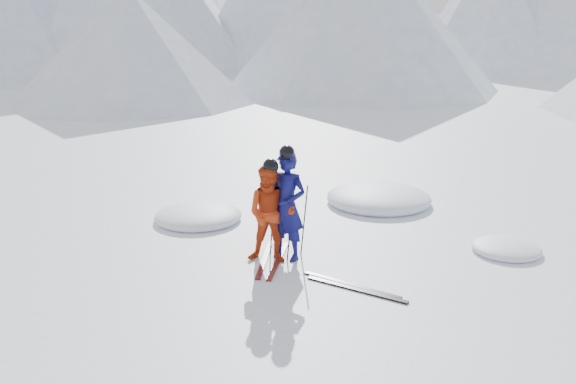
# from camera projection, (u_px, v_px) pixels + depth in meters

# --- Properties ---
(ground) EXTENTS (160.00, 160.00, 0.00)m
(ground) POSITION_uv_depth(u_px,v_px,m) (391.00, 271.00, 10.09)
(ground) COLOR white
(ground) RESTS_ON ground
(skier_blue) EXTENTS (0.79, 0.63, 1.90)m
(skier_blue) POSITION_uv_depth(u_px,v_px,m) (287.00, 206.00, 10.39)
(skier_blue) COLOR #0C0E4D
(skier_blue) RESTS_ON ground
(skier_red) EXTENTS (0.89, 0.73, 1.70)m
(skier_red) POSITION_uv_depth(u_px,v_px,m) (271.00, 214.00, 10.29)
(skier_red) COLOR #B4310E
(skier_red) RESTS_ON ground
(pole_blue_left) EXTENTS (0.13, 0.09, 1.27)m
(pole_blue_left) POSITION_uv_depth(u_px,v_px,m) (272.00, 220.00, 10.68)
(pole_blue_left) COLOR black
(pole_blue_left) RESTS_ON ground
(pole_blue_right) EXTENTS (0.13, 0.07, 1.27)m
(pole_blue_right) POSITION_uv_depth(u_px,v_px,m) (304.00, 220.00, 10.65)
(pole_blue_right) COLOR black
(pole_blue_right) RESTS_ON ground
(pole_red_left) EXTENTS (0.11, 0.09, 1.13)m
(pole_red_left) POSITION_uv_depth(u_px,v_px,m) (258.00, 224.00, 10.67)
(pole_red_left) COLOR black
(pole_red_left) RESTS_ON ground
(pole_red_right) EXTENTS (0.11, 0.08, 1.13)m
(pole_red_right) POSITION_uv_depth(u_px,v_px,m) (290.00, 228.00, 10.44)
(pole_red_right) COLOR black
(pole_red_right) RESTS_ON ground
(ski_worn_left) EXTENTS (0.34, 1.70, 0.03)m
(ski_worn_left) POSITION_uv_depth(u_px,v_px,m) (265.00, 259.00, 10.55)
(ski_worn_left) COLOR black
(ski_worn_left) RESTS_ON ground
(ski_worn_right) EXTENTS (0.22, 1.70, 0.03)m
(ski_worn_right) POSITION_uv_depth(u_px,v_px,m) (278.00, 261.00, 10.50)
(ski_worn_right) COLOR black
(ski_worn_right) RESTS_ON ground
(ski_loose_a) EXTENTS (1.62, 0.69, 0.03)m
(ski_loose_a) POSITION_uv_depth(u_px,v_px,m) (351.00, 285.00, 9.54)
(ski_loose_a) COLOR black
(ski_loose_a) RESTS_ON ground
(ski_loose_b) EXTENTS (1.64, 0.63, 0.03)m
(ski_loose_b) POSITION_uv_depth(u_px,v_px,m) (356.00, 290.00, 9.38)
(ski_loose_b) COLOR black
(ski_loose_b) RESTS_ON ground
(snow_lumps) EXTENTS (9.66, 7.46, 0.52)m
(snow_lumps) POSITION_uv_depth(u_px,v_px,m) (361.00, 220.00, 12.67)
(snow_lumps) COLOR white
(snow_lumps) RESTS_ON ground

